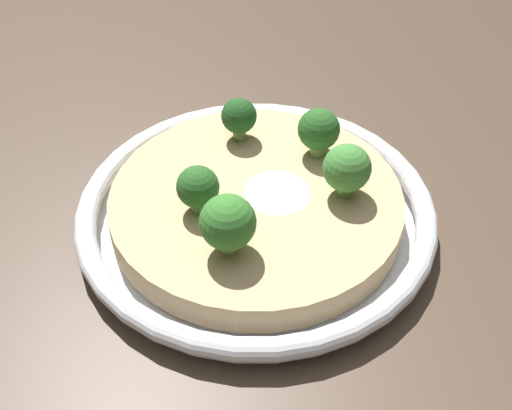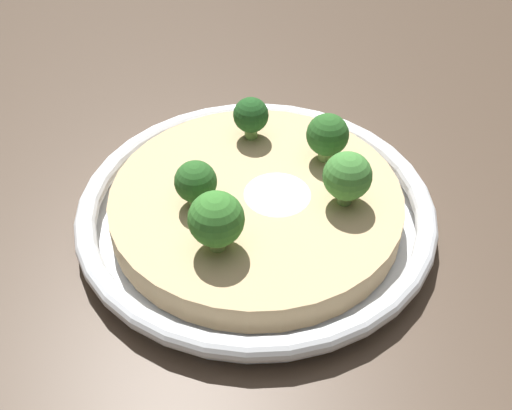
{
  "view_description": "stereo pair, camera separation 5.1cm",
  "coord_description": "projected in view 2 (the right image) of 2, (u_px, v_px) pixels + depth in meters",
  "views": [
    {
      "loc": [
        -0.03,
        -0.37,
        0.37
      ],
      "look_at": [
        0.0,
        0.0,
        0.02
      ],
      "focal_mm": 45.0,
      "sensor_mm": 36.0,
      "label": 1
    },
    {
      "loc": [
        0.02,
        -0.38,
        0.37
      ],
      "look_at": [
        0.0,
        0.0,
        0.02
      ],
      "focal_mm": 45.0,
      "sensor_mm": 36.0,
      "label": 2
    }
  ],
  "objects": [
    {
      "name": "cheese_sprinkle",
      "position": [
        277.0,
        188.0,
        0.5
      ],
      "size": [
        0.05,
        0.05,
        0.01
      ],
      "color": "white",
      "rests_on": "risotto_bowl"
    },
    {
      "name": "broccoli_left",
      "position": [
        196.0,
        183.0,
        0.48
      ],
      "size": [
        0.03,
        0.03,
        0.04
      ],
      "color": "#668E47",
      "rests_on": "risotto_bowl"
    },
    {
      "name": "broccoli_back_right",
      "position": [
        327.0,
        136.0,
        0.52
      ],
      "size": [
        0.04,
        0.04,
        0.04
      ],
      "color": "#84A856",
      "rests_on": "risotto_bowl"
    },
    {
      "name": "broccoli_front_left",
      "position": [
        216.0,
        220.0,
        0.44
      ],
      "size": [
        0.04,
        0.04,
        0.05
      ],
      "color": "#84A856",
      "rests_on": "risotto_bowl"
    },
    {
      "name": "broccoli_front_right",
      "position": [
        347.0,
        177.0,
        0.48
      ],
      "size": [
        0.04,
        0.04,
        0.04
      ],
      "color": "#668E47",
      "rests_on": "risotto_bowl"
    },
    {
      "name": "risotto_bowl",
      "position": [
        256.0,
        209.0,
        0.52
      ],
      "size": [
        0.29,
        0.29,
        0.03
      ],
      "color": "silver",
      "rests_on": "ground_plane"
    },
    {
      "name": "broccoli_back",
      "position": [
        251.0,
        116.0,
        0.54
      ],
      "size": [
        0.03,
        0.03,
        0.04
      ],
      "color": "#668E47",
      "rests_on": "risotto_bowl"
    },
    {
      "name": "ground_plane",
      "position": [
        256.0,
        223.0,
        0.53
      ],
      "size": [
        6.0,
        6.0,
        0.0
      ],
      "primitive_type": "plane",
      "color": "#47382B"
    }
  ]
}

